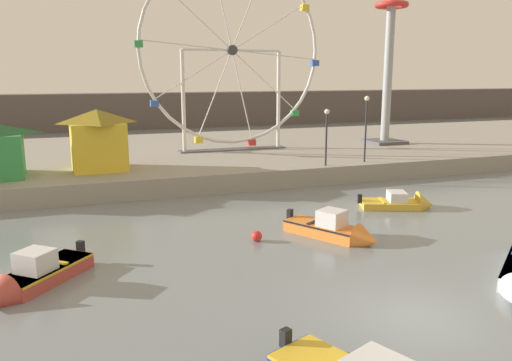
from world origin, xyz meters
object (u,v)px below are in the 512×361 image
object	(u,v)px
motorboat_faded_red	(30,278)
motorboat_mustard_yellow	(404,203)
mooring_buoy_orange	(257,236)
ferris_wheel_white_frame	(232,53)
drop_tower_steel_tower	(389,55)
carnival_booth_yellow_awning	(98,139)
promenade_lamp_far	(327,128)
promenade_lamp_near	(366,120)
motorboat_orange_hull	(336,230)

from	to	relation	value
motorboat_faded_red	motorboat_mustard_yellow	bearing A→B (deg)	144.85
motorboat_mustard_yellow	mooring_buoy_orange	bearing A→B (deg)	-142.71
ferris_wheel_white_frame	drop_tower_steel_tower	world-z (taller)	ferris_wheel_white_frame
carnival_booth_yellow_awning	promenade_lamp_far	world-z (taller)	carnival_booth_yellow_awning
motorboat_faded_red	carnival_booth_yellow_awning	xyz separation A→B (m)	(2.91, 14.33, 2.61)
carnival_booth_yellow_awning	mooring_buoy_orange	size ratio (longest dim) A/B	8.09
motorboat_faded_red	promenade_lamp_far	distance (m)	19.79
motorboat_mustard_yellow	drop_tower_steel_tower	world-z (taller)	drop_tower_steel_tower
ferris_wheel_white_frame	promenade_lamp_near	size ratio (longest dim) A/B	3.33
promenade_lamp_near	mooring_buoy_orange	bearing A→B (deg)	-138.63
motorboat_mustard_yellow	promenade_lamp_far	size ratio (longest dim) A/B	1.11
drop_tower_steel_tower	promenade_lamp_far	size ratio (longest dim) A/B	3.94
motorboat_faded_red	carnival_booth_yellow_awning	world-z (taller)	carnival_booth_yellow_awning
carnival_booth_yellow_awning	mooring_buoy_orange	distance (m)	13.78
motorboat_orange_hull	motorboat_faded_red	xyz separation A→B (m)	(-11.49, -1.15, -0.00)
motorboat_mustard_yellow	carnival_booth_yellow_awning	xyz separation A→B (m)	(-14.20, 9.96, 2.72)
motorboat_orange_hull	ferris_wheel_white_frame	bearing A→B (deg)	146.79
drop_tower_steel_tower	carnival_booth_yellow_awning	bearing A→B (deg)	-168.70
drop_tower_steel_tower	promenade_lamp_far	xyz separation A→B (m)	(-9.43, -7.78, -4.69)
carnival_booth_yellow_awning	motorboat_mustard_yellow	bearing A→B (deg)	-37.55
carnival_booth_yellow_awning	mooring_buoy_orange	xyz separation A→B (m)	(5.38, -12.39, -2.74)
drop_tower_steel_tower	motorboat_orange_hull	bearing A→B (deg)	-128.44
mooring_buoy_orange	drop_tower_steel_tower	bearing A→B (deg)	44.43
motorboat_faded_red	mooring_buoy_orange	bearing A→B (deg)	143.71
drop_tower_steel_tower	promenade_lamp_far	distance (m)	13.10
motorboat_orange_hull	carnival_booth_yellow_awning	distance (m)	15.94
motorboat_orange_hull	mooring_buoy_orange	xyz separation A→B (m)	(-3.20, 0.79, -0.14)
carnival_booth_yellow_awning	promenade_lamp_near	bearing A→B (deg)	-12.52
ferris_wheel_white_frame	drop_tower_steel_tower	size ratio (longest dim) A/B	1.02
motorboat_mustard_yellow	mooring_buoy_orange	world-z (taller)	motorboat_mustard_yellow
promenade_lamp_far	carnival_booth_yellow_awning	bearing A→B (deg)	166.15
promenade_lamp_near	mooring_buoy_orange	xyz separation A→B (m)	(-10.82, -9.53, -3.61)
motorboat_faded_red	ferris_wheel_white_frame	distance (m)	24.50
ferris_wheel_white_frame	carnival_booth_yellow_awning	bearing A→B (deg)	-152.46
motorboat_faded_red	promenade_lamp_far	bearing A→B (deg)	165.04
promenade_lamp_far	mooring_buoy_orange	xyz separation A→B (m)	(-7.82, -9.13, -3.20)
motorboat_orange_hull	drop_tower_steel_tower	world-z (taller)	drop_tower_steel_tower
ferris_wheel_white_frame	mooring_buoy_orange	size ratio (longest dim) A/B	31.78
ferris_wheel_white_frame	promenade_lamp_near	xyz separation A→B (m)	(6.40, -7.97, -4.30)
motorboat_orange_hull	motorboat_mustard_yellow	world-z (taller)	motorboat_orange_hull
motorboat_faded_red	drop_tower_steel_tower	distance (m)	32.68
carnival_booth_yellow_awning	motorboat_faded_red	bearing A→B (deg)	-103.99
motorboat_mustard_yellow	promenade_lamp_near	size ratio (longest dim) A/B	0.92
drop_tower_steel_tower	carnival_booth_yellow_awning	distance (m)	23.65
drop_tower_steel_tower	mooring_buoy_orange	distance (m)	25.41
motorboat_orange_hull	promenade_lamp_near	world-z (taller)	promenade_lamp_near
motorboat_mustard_yellow	promenade_lamp_near	xyz separation A→B (m)	(2.00, 7.10, 3.59)
carnival_booth_yellow_awning	motorboat_orange_hull	bearing A→B (deg)	-59.42
motorboat_faded_red	mooring_buoy_orange	xyz separation A→B (m)	(8.29, 1.94, -0.13)
motorboat_orange_hull	carnival_booth_yellow_awning	bearing A→B (deg)	-176.31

